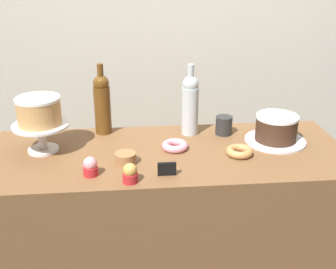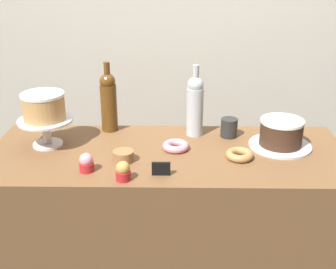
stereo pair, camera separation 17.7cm
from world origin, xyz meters
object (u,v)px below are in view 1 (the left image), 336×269
object	(u,v)px
cupcake_caramel	(130,173)
coffee_cup_ceramic	(224,125)
price_sign_chalkboard	(167,169)
donut_pink	(175,146)
wine_bottle_amber	(102,103)
cupcake_strawberry	(90,167)
cake_stand_pedestal	(41,133)
cookie_stack	(125,158)
wine_bottle_clear	(190,104)
donut_maple	(239,151)
chocolate_round_cake	(276,128)
white_layer_cake	(39,111)

from	to	relation	value
cupcake_caramel	coffee_cup_ceramic	distance (m)	0.60
price_sign_chalkboard	coffee_cup_ceramic	bearing A→B (deg)	51.70
donut_pink	wine_bottle_amber	bearing A→B (deg)	144.94
cupcake_strawberry	donut_pink	xyz separation A→B (m)	(0.34, 0.20, -0.02)
donut_pink	coffee_cup_ceramic	world-z (taller)	coffee_cup_ceramic
cake_stand_pedestal	cookie_stack	world-z (taller)	cake_stand_pedestal
wine_bottle_clear	donut_maple	world-z (taller)	wine_bottle_clear
donut_pink	cake_stand_pedestal	bearing A→B (deg)	176.40
chocolate_round_cake	cupcake_strawberry	xyz separation A→B (m)	(-0.79, -0.24, -0.03)
wine_bottle_amber	donut_pink	bearing A→B (deg)	-35.06
wine_bottle_clear	cupcake_caramel	world-z (taller)	wine_bottle_clear
chocolate_round_cake	wine_bottle_amber	xyz separation A→B (m)	(-0.76, 0.18, 0.08)
wine_bottle_clear	cookie_stack	bearing A→B (deg)	-136.42
donut_pink	price_sign_chalkboard	world-z (taller)	price_sign_chalkboard
white_layer_cake	price_sign_chalkboard	world-z (taller)	white_layer_cake
price_sign_chalkboard	cake_stand_pedestal	bearing A→B (deg)	152.14
wine_bottle_amber	price_sign_chalkboard	world-z (taller)	wine_bottle_amber
wine_bottle_amber	wine_bottle_clear	world-z (taller)	same
wine_bottle_clear	cupcake_strawberry	distance (m)	0.57
white_layer_cake	cookie_stack	world-z (taller)	white_layer_cake
chocolate_round_cake	price_sign_chalkboard	size ratio (longest dim) A/B	2.62
white_layer_cake	donut_pink	size ratio (longest dim) A/B	1.60
cookie_stack	coffee_cup_ceramic	world-z (taller)	coffee_cup_ceramic
coffee_cup_ceramic	cupcake_strawberry	bearing A→B (deg)	-149.06
cupcake_caramel	price_sign_chalkboard	bearing A→B (deg)	16.18
cake_stand_pedestal	cupcake_strawberry	size ratio (longest dim) A/B	3.12
cupcake_caramel	white_layer_cake	bearing A→B (deg)	139.97
donut_maple	price_sign_chalkboard	xyz separation A→B (m)	(-0.31, -0.15, 0.01)
cake_stand_pedestal	donut_maple	xyz separation A→B (m)	(0.81, -0.12, -0.07)
wine_bottle_amber	coffee_cup_ceramic	distance (m)	0.56
cake_stand_pedestal	donut_pink	size ratio (longest dim) A/B	2.07
wine_bottle_amber	cookie_stack	xyz separation A→B (m)	(0.10, -0.33, -0.12)
white_layer_cake	price_sign_chalkboard	bearing A→B (deg)	-27.86
cookie_stack	chocolate_round_cake	bearing A→B (deg)	12.92
price_sign_chalkboard	wine_bottle_amber	bearing A→B (deg)	119.68
wine_bottle_clear	coffee_cup_ceramic	distance (m)	0.19
donut_maple	price_sign_chalkboard	bearing A→B (deg)	-154.97
chocolate_round_cake	wine_bottle_amber	world-z (taller)	wine_bottle_amber
donut_pink	price_sign_chalkboard	size ratio (longest dim) A/B	1.60
chocolate_round_cake	donut_pink	size ratio (longest dim) A/B	1.64
white_layer_cake	wine_bottle_amber	size ratio (longest dim) A/B	0.55
cake_stand_pedestal	cupcake_strawberry	xyz separation A→B (m)	(0.21, -0.24, -0.05)
cupcake_strawberry	donut_pink	bearing A→B (deg)	30.73
chocolate_round_cake	wine_bottle_clear	size ratio (longest dim) A/B	0.56
wine_bottle_amber	donut_maple	xyz separation A→B (m)	(0.57, -0.30, -0.13)
cupcake_strawberry	cookie_stack	distance (m)	0.16
chocolate_round_cake	cupcake_strawberry	world-z (taller)	chocolate_round_cake
wine_bottle_clear	wine_bottle_amber	bearing A→B (deg)	172.90
chocolate_round_cake	cookie_stack	distance (m)	0.68
donut_pink	coffee_cup_ceramic	xyz separation A→B (m)	(0.24, 0.15, 0.03)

